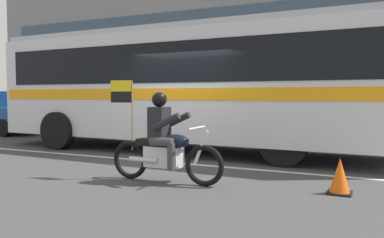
{
  "coord_description": "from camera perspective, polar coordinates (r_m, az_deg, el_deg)",
  "views": [
    {
      "loc": [
        4.33,
        -8.48,
        1.52
      ],
      "look_at": [
        0.63,
        -0.73,
        1.0
      ],
      "focal_mm": 37.88,
      "sensor_mm": 36.0,
      "label": 1
    }
  ],
  "objects": [
    {
      "name": "lane_center_stripe",
      "position": [
        9.11,
        -3.26,
        -6.12
      ],
      "size": [
        26.6,
        0.14,
        0.01
      ],
      "primitive_type": "cube",
      "color": "silver",
      "rests_on": "ground_plane"
    },
    {
      "name": "motorcycle_with_rider",
      "position": [
        7.02,
        -3.93,
        -3.53
      ],
      "size": [
        2.2,
        0.64,
        1.78
      ],
      "color": "black",
      "rests_on": "ground_plane"
    },
    {
      "name": "traffic_cone",
      "position": [
        6.65,
        20.09,
        -7.69
      ],
      "size": [
        0.36,
        0.36,
        0.55
      ],
      "color": "#EA590F",
      "rests_on": "ground_plane"
    },
    {
      "name": "transit_bus",
      "position": [
        10.82,
        -1.17,
        5.39
      ],
      "size": [
        10.81,
        2.97,
        3.22
      ],
      "color": "silver",
      "rests_on": "ground_plane"
    },
    {
      "name": "sidewalk_curb",
      "position": [
        14.32,
        7.78,
        -2.36
      ],
      "size": [
        28.0,
        3.8,
        0.15
      ],
      "primitive_type": "cube",
      "color": "#A39E93",
      "rests_on": "ground_plane"
    },
    {
      "name": "ground_plane",
      "position": [
        9.64,
        -1.54,
        -5.61
      ],
      "size": [
        60.0,
        60.0,
        0.0
      ],
      "primitive_type": "plane",
      "color": "#3D3D3F"
    }
  ]
}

